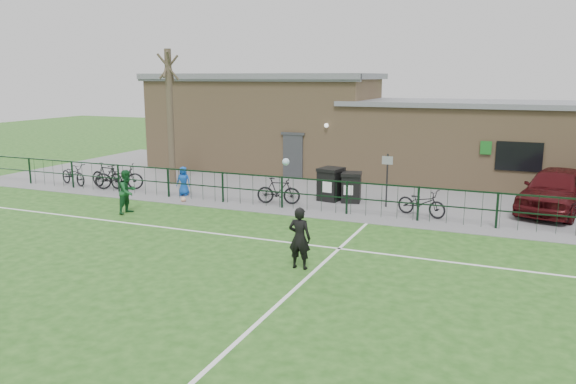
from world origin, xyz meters
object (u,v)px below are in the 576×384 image
at_px(bicycle_d, 278,191).
at_px(spectator_child, 184,181).
at_px(bicycle_c, 119,177).
at_px(bicycle_e, 422,203).
at_px(car_maroon, 556,190).
at_px(bare_tree, 170,118).
at_px(bicycle_a, 73,174).
at_px(wheelie_bin_left, 331,185).
at_px(ball_ground, 184,200).
at_px(wheelie_bin_right, 351,188).
at_px(sign_post, 387,180).
at_px(bicycle_b, 107,176).
at_px(outfield_player, 128,192).

height_order(bicycle_d, spectator_child, spectator_child).
height_order(bicycle_c, bicycle_e, bicycle_c).
height_order(bicycle_c, spectator_child, spectator_child).
relative_size(car_maroon, bicycle_d, 2.84).
bearing_deg(bare_tree, bicycle_a, -152.91).
bearing_deg(spectator_child, bare_tree, 120.81).
bearing_deg(car_maroon, wheelie_bin_left, -156.13).
distance_m(wheelie_bin_left, ball_ground, 5.80).
bearing_deg(bicycle_e, wheelie_bin_right, 84.51).
bearing_deg(bare_tree, bicycle_e, -8.87).
height_order(sign_post, bicycle_b, sign_post).
height_order(wheelie_bin_left, ball_ground, wheelie_bin_left).
height_order(wheelie_bin_right, bicycle_c, bicycle_c).
xyz_separation_m(wheelie_bin_left, wheelie_bin_right, (0.84, 0.01, -0.06)).
xyz_separation_m(sign_post, spectator_child, (-8.14, -1.15, -0.41)).
height_order(sign_post, spectator_child, sign_post).
bearing_deg(ball_ground, bicycle_b, 167.21).
relative_size(bicycle_b, bicycle_e, 1.02).
xyz_separation_m(bicycle_a, bicycle_e, (15.42, 0.21, -0.01)).
relative_size(bare_tree, wheelie_bin_left, 5.01).
bearing_deg(bicycle_c, car_maroon, -104.13).
xyz_separation_m(bicycle_d, spectator_child, (-4.22, -0.07, 0.09)).
bearing_deg(outfield_player, sign_post, -58.87).
bearing_deg(car_maroon, bicycle_b, -156.18).
bearing_deg(wheelie_bin_right, bicycle_e, -34.84).
height_order(bare_tree, bicycle_b, bare_tree).
bearing_deg(sign_post, bicycle_d, -164.61).
height_order(bicycle_c, ball_ground, bicycle_c).
relative_size(wheelie_bin_right, car_maroon, 0.23).
height_order(bicycle_d, ball_ground, bicycle_d).
xyz_separation_m(bare_tree, wheelie_bin_right, (8.60, -0.54, -2.44)).
bearing_deg(bicycle_b, bicycle_c, -80.79).
relative_size(car_maroon, bicycle_c, 2.28).
distance_m(car_maroon, outfield_player, 15.33).
distance_m(bicycle_a, spectator_child, 5.83).
relative_size(bare_tree, ball_ground, 29.35).
relative_size(bare_tree, wheelie_bin_right, 5.60).
bearing_deg(bicycle_e, bicycle_b, 108.75).
distance_m(wheelie_bin_right, bicycle_c, 10.09).
xyz_separation_m(bicycle_c, bicycle_e, (12.89, 0.20, -0.07)).
bearing_deg(wheelie_bin_left, ball_ground, -144.06).
xyz_separation_m(car_maroon, outfield_player, (-14.10, -6.01, -0.05)).
xyz_separation_m(bicycle_a, bicycle_b, (1.91, -0.01, 0.07)).
bearing_deg(bicycle_b, sign_post, -77.06).
xyz_separation_m(bicycle_a, outfield_player, (5.66, -3.33, 0.28)).
bearing_deg(bare_tree, spectator_child, -46.71).
height_order(outfield_player, ball_ground, outfield_player).
relative_size(bicycle_a, ball_ground, 8.99).
bearing_deg(sign_post, bicycle_b, -174.56).
relative_size(wheelie_bin_right, bicycle_a, 0.58).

